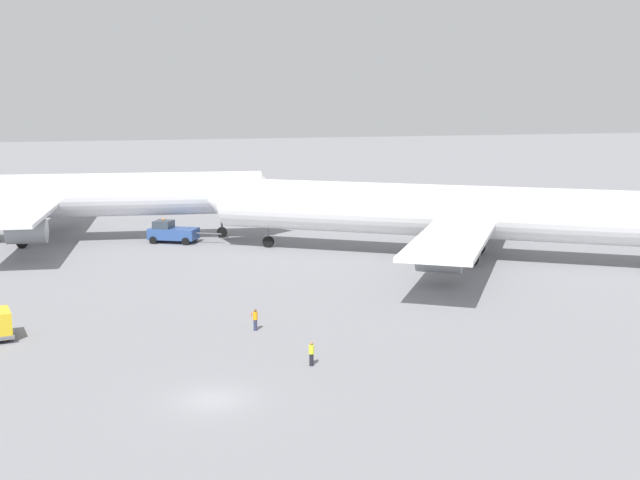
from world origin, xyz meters
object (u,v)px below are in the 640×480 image
ground_crew_ramp_agent_by_cones (255,319)px  airliner_being_pushed (449,212)px  airliner_at_gate_left (51,197)px  ground_crew_wing_walker_right (311,353)px  pushback_tug (172,232)px

ground_crew_ramp_agent_by_cones → airliner_being_pushed: bearing=38.8°
airliner_at_gate_left → ground_crew_wing_walker_right: 55.74m
airliner_at_gate_left → airliner_being_pushed: 47.48m
airliner_being_pushed → pushback_tug: airliner_being_pushed is taller
airliner_at_gate_left → ground_crew_ramp_agent_by_cones: (15.43, -43.82, -4.74)m
airliner_at_gate_left → ground_crew_wing_walker_right: size_ratio=34.03×
airliner_being_pushed → ground_crew_wing_walker_right: (-24.50, -30.12, -4.24)m
airliner_being_pushed → ground_crew_ramp_agent_by_cones: 33.99m
airliner_being_pushed → ground_crew_wing_walker_right: airliner_being_pushed is taller
ground_crew_wing_walker_right → ground_crew_ramp_agent_by_cones: bearing=101.2°
airliner_at_gate_left → pushback_tug: size_ratio=6.45×
pushback_tug → ground_crew_wing_walker_right: pushback_tug is taller
ground_crew_wing_walker_right → airliner_at_gate_left: bearing=108.1°
airliner_at_gate_left → pushback_tug: 15.13m
airliner_being_pushed → ground_crew_ramp_agent_by_cones: size_ratio=30.03×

